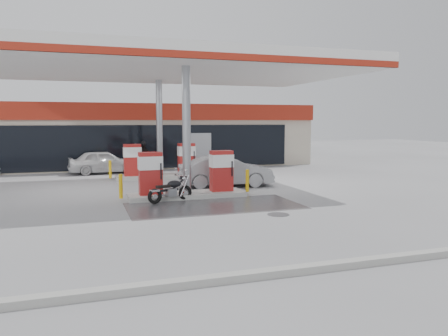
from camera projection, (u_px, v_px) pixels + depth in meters
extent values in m
plane|color=gray|center=(201.00, 207.00, 15.01)|extent=(90.00, 90.00, 0.00)
cube|color=#4C4C4F|center=(214.00, 206.00, 15.17)|extent=(6.00, 3.00, 0.00)
cylinder|color=#38383A|center=(278.00, 214.00, 13.74)|extent=(0.70, 0.70, 0.01)
cube|color=gray|center=(295.00, 270.00, 8.39)|extent=(28.00, 0.25, 0.15)
cube|color=beige|center=(140.00, 135.00, 29.91)|extent=(22.00, 8.00, 4.00)
cube|color=black|center=(148.00, 147.00, 26.17)|extent=(18.00, 0.10, 2.60)
cube|color=maroon|center=(148.00, 112.00, 25.88)|extent=(22.00, 0.25, 1.00)
cube|color=navy|center=(257.00, 112.00, 28.00)|extent=(3.50, 0.12, 0.80)
cube|color=gray|center=(197.00, 151.00, 27.09)|extent=(1.80, 0.14, 2.20)
cube|color=silver|center=(170.00, 67.00, 19.17)|extent=(16.00, 10.00, 0.60)
cube|color=maroon|center=(199.00, 55.00, 14.51)|extent=(16.00, 0.12, 0.24)
cube|color=maroon|center=(153.00, 81.00, 23.86)|extent=(16.00, 0.12, 0.24)
cylinder|color=gray|center=(186.00, 130.00, 16.62)|extent=(0.32, 0.32, 5.00)
cylinder|color=gray|center=(159.00, 128.00, 22.29)|extent=(0.32, 0.32, 5.00)
cube|color=#9E9E99|center=(187.00, 195.00, 16.89)|extent=(4.50, 1.30, 0.18)
cube|color=maroon|center=(150.00, 173.00, 16.36)|extent=(0.85, 0.48, 1.60)
cube|color=maroon|center=(221.00, 171.00, 17.23)|extent=(0.85, 0.48, 1.60)
cube|color=silver|center=(150.00, 163.00, 16.32)|extent=(0.88, 0.52, 0.50)
cube|color=silver|center=(221.00, 161.00, 17.19)|extent=(0.88, 0.52, 0.50)
cylinder|color=#D0A10B|center=(121.00, 186.00, 16.07)|extent=(0.14, 0.14, 0.90)
cylinder|color=#D0A10B|center=(247.00, 181.00, 17.62)|extent=(0.14, 0.14, 0.90)
cube|color=#9E9E99|center=(160.00, 176.00, 22.56)|extent=(4.50, 1.30, 0.18)
cube|color=maroon|center=(132.00, 160.00, 22.03)|extent=(0.85, 0.48, 1.60)
cube|color=maroon|center=(186.00, 159.00, 22.90)|extent=(0.85, 0.48, 1.60)
cube|color=silver|center=(132.00, 152.00, 21.99)|extent=(0.88, 0.52, 0.50)
cube|color=silver|center=(186.00, 151.00, 22.85)|extent=(0.88, 0.52, 0.50)
cylinder|color=#D0A10B|center=(110.00, 169.00, 21.74)|extent=(0.14, 0.14, 0.90)
cylinder|color=#D0A10B|center=(207.00, 166.00, 23.29)|extent=(0.14, 0.14, 0.90)
torus|color=black|center=(185.00, 193.00, 16.26)|extent=(0.57, 0.31, 0.56)
torus|color=black|center=(155.00, 196.00, 15.48)|extent=(0.57, 0.31, 0.56)
cube|color=gray|center=(171.00, 192.00, 15.88)|extent=(0.42, 0.33, 0.28)
cube|color=black|center=(168.00, 190.00, 15.79)|extent=(0.82, 0.37, 0.07)
ellipsoid|color=black|center=(174.00, 184.00, 15.93)|extent=(0.59, 0.45, 0.26)
cube|color=black|center=(163.00, 187.00, 15.66)|extent=(0.55, 0.38, 0.09)
cylinder|color=silver|center=(181.00, 176.00, 16.07)|extent=(0.27, 0.67, 0.03)
sphere|color=silver|center=(183.00, 179.00, 16.15)|extent=(0.17, 0.17, 0.17)
cylinder|color=silver|center=(158.00, 196.00, 15.71)|extent=(0.81, 0.35, 0.07)
imported|color=silver|center=(104.00, 162.00, 24.50)|extent=(3.99, 1.87, 1.32)
imported|color=#5A5B5F|center=(136.00, 158.00, 24.85)|extent=(0.86, 0.97, 1.68)
imported|color=gray|center=(226.00, 171.00, 19.62)|extent=(4.32, 1.88, 1.38)
imported|color=black|center=(215.00, 156.00, 29.67)|extent=(4.20, 2.08, 1.15)
imported|color=black|center=(144.00, 157.00, 25.97)|extent=(1.00, 0.46, 1.67)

